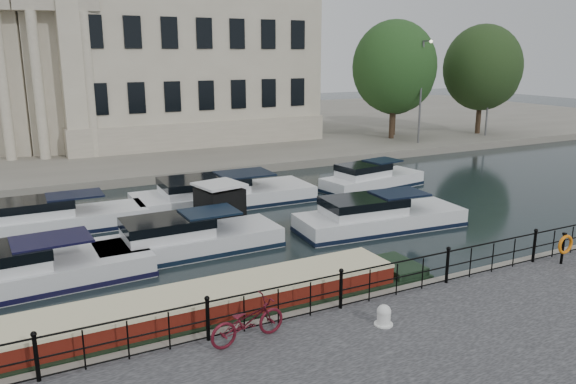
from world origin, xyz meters
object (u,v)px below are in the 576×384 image
Objects in this scene: narrowboat at (198,319)px; harbour_hut at (220,209)px; life_ring_post at (565,245)px; bicycle at (248,321)px; mooring_bollard at (384,315)px.

harbour_hut is (3.94, 8.63, 0.59)m from narrowboat.
life_ring_post is 13.83m from harbour_hut.
harbour_hut is at bearing -24.50° from bicycle.
mooring_bollard is 11.62m from harbour_hut.
mooring_bollard is at bearing -99.44° from harbour_hut.
life_ring_post is at bearing -10.41° from narrowboat.
bicycle is 0.72× the size of harbour_hut.
life_ring_post is (11.84, -0.15, 0.16)m from bicycle.
life_ring_post is 12.72m from narrowboat.
mooring_bollard is 0.20× the size of harbour_hut.
life_ring_post reaches higher than narrowboat.
mooring_bollard is at bearing -35.29° from narrowboat.
life_ring_post is 0.07× the size of narrowboat.
life_ring_post is at bearing -98.14° from bicycle.
mooring_bollard is (3.60, -0.89, -0.28)m from bicycle.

